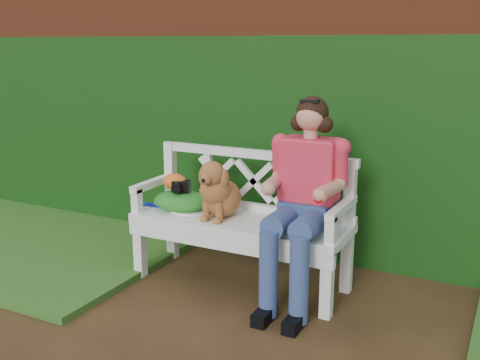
% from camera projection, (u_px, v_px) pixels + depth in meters
% --- Properties ---
extents(brick_wall, '(10.00, 0.30, 2.20)m').
position_uv_depth(brick_wall, '(346.00, 116.00, 4.34)').
color(brick_wall, brown).
rests_on(brick_wall, ground).
extents(ivy_hedge, '(10.00, 0.18, 1.70)m').
position_uv_depth(ivy_hedge, '(336.00, 152.00, 4.21)').
color(ivy_hedge, '#143A0B').
rests_on(ivy_hedge, ground).
extents(grass_left, '(2.60, 2.00, 0.05)m').
position_uv_depth(grass_left, '(33.00, 238.00, 4.79)').
color(grass_left, '#22461A').
rests_on(grass_left, ground).
extents(garden_bench, '(1.60, 0.66, 0.48)m').
position_uv_depth(garden_bench, '(240.00, 251.00, 3.89)').
color(garden_bench, white).
rests_on(garden_bench, ground).
extents(seated_woman, '(0.72, 0.84, 1.27)m').
position_uv_depth(seated_woman, '(306.00, 206.00, 3.57)').
color(seated_woman, '#F64F63').
rests_on(seated_woman, ground).
extents(dog, '(0.34, 0.42, 0.42)m').
position_uv_depth(dog, '(220.00, 188.00, 3.81)').
color(dog, '#A76745').
rests_on(dog, garden_bench).
extents(tennis_racket, '(0.56, 0.24, 0.03)m').
position_uv_depth(tennis_racket, '(186.00, 210.00, 3.98)').
color(tennis_racket, white).
rests_on(tennis_racket, garden_bench).
extents(green_bag, '(0.52, 0.47, 0.14)m').
position_uv_depth(green_bag, '(182.00, 200.00, 4.01)').
color(green_bag, '#239323').
rests_on(green_bag, garden_bench).
extents(camera_item, '(0.14, 0.12, 0.08)m').
position_uv_depth(camera_item, '(181.00, 186.00, 3.97)').
color(camera_item, black).
rests_on(camera_item, green_bag).
extents(baseball_glove, '(0.21, 0.18, 0.12)m').
position_uv_depth(baseball_glove, '(175.00, 182.00, 4.01)').
color(baseball_glove, '#D25C1E').
rests_on(baseball_glove, green_bag).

